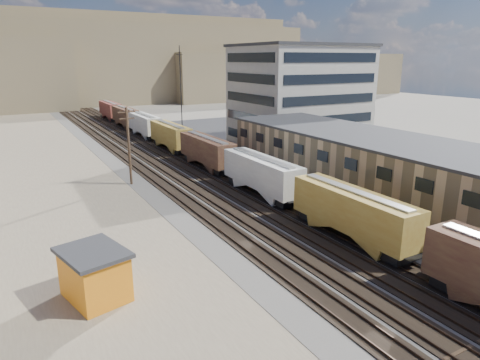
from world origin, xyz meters
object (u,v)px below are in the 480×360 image
freight_train (187,142)px  maintenance_shed (95,274)px  utility_pole_north (129,144)px  parked_car_blue (268,137)px

freight_train → maintenance_shed: size_ratio=21.47×
freight_train → utility_pole_north: bearing=-139.3°
utility_pole_north → maintenance_shed: (-9.73, -26.11, -3.49)m
freight_train → utility_pole_north: (-12.30, -10.59, 2.50)m
freight_train → maintenance_shed: freight_train is taller
freight_train → maintenance_shed: bearing=-121.0°
maintenance_shed → parked_car_blue: bearing=45.9°
maintenance_shed → freight_train: bearing=59.0°
freight_train → utility_pole_north: size_ratio=11.97×
utility_pole_north → maintenance_shed: utility_pole_north is taller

